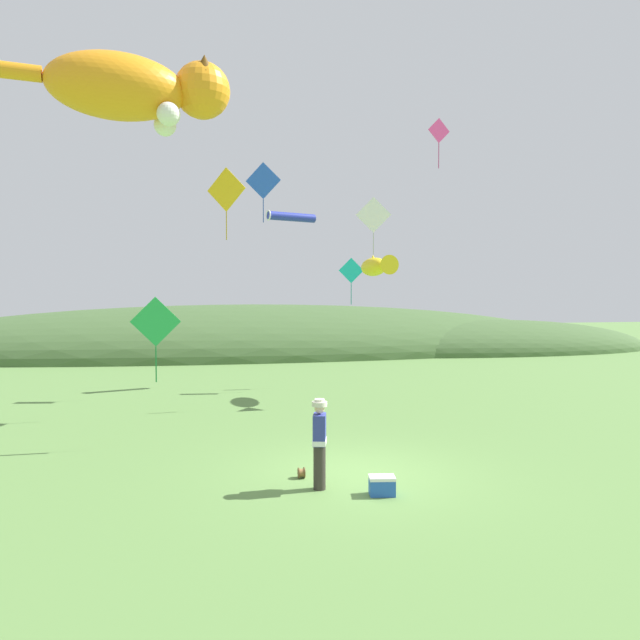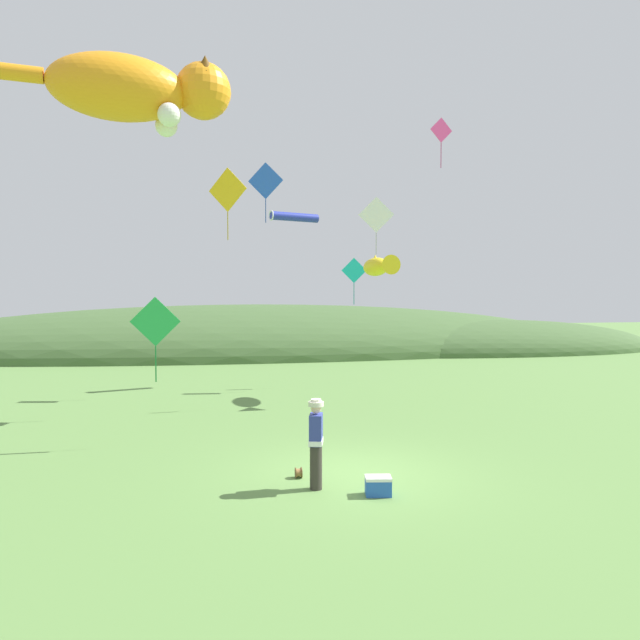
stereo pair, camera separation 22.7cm
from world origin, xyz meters
name	(u,v)px [view 2 (the right image)]	position (x,y,z in m)	size (l,w,h in m)	color
ground_plane	(355,474)	(0.00, 0.00, 0.00)	(120.00, 120.00, 0.00)	#5B8442
distant_hill_ridge	(296,351)	(2.61, 26.74, 0.00)	(52.85, 14.51, 6.40)	#426033
festival_attendant	(316,441)	(-0.98, -0.76, 0.95)	(0.36, 0.47, 1.77)	#332D28
kite_spool	(299,473)	(-1.22, -0.02, 0.11)	(0.14, 0.22, 0.22)	olive
picnic_cooler	(378,486)	(0.12, -1.32, 0.18)	(0.54, 0.40, 0.36)	blue
kite_giant_cat	(137,90)	(-4.98, 5.46, 9.59)	(7.01, 2.53, 2.14)	orange
kite_fish_windsock	(378,266)	(3.08, 8.70, 4.87)	(0.85, 2.62, 0.80)	yellow
kite_tube_streamer	(294,217)	(0.49, 12.58, 7.13)	(2.22, 1.04, 0.44)	#2633A5
kite_diamond_pink	(441,131)	(5.17, 7.94, 9.70)	(0.88, 0.15, 1.79)	#E53F8C
kite_diamond_white	(376,215)	(3.71, 11.13, 7.10)	(1.41, 0.41, 2.36)	white
kite_diamond_gold	(228,190)	(-2.44, 7.05, 7.16)	(1.19, 0.80, 2.31)	yellow
kite_diamond_teal	(354,271)	(2.92, 11.71, 4.82)	(1.06, 0.12, 1.97)	#19BFBF
kite_diamond_blue	(266,181)	(-0.89, 10.55, 8.20)	(1.31, 0.55, 2.31)	blue
kite_diamond_green	(155,322)	(-4.36, 3.22, 3.12)	(1.25, 0.07, 2.15)	green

